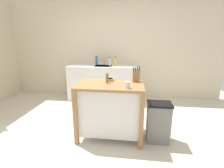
{
  "coord_description": "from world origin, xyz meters",
  "views": [
    {
      "loc": [
        0.57,
        -2.42,
        1.53
      ],
      "look_at": [
        0.23,
        0.22,
        0.84
      ],
      "focal_mm": 26.7,
      "sensor_mm": 36.0,
      "label": 1
    }
  ],
  "objects_px": {
    "pepper_grinder": "(107,78)",
    "sink_faucet": "(104,61)",
    "knife_block": "(136,76)",
    "bottle_spray_cleaner": "(115,62)",
    "drinking_cup": "(128,85)",
    "bottle_dish_soap": "(96,61)",
    "trash_bin": "(158,122)",
    "bottle_hand_soap": "(110,62)",
    "kitchen_island": "(110,108)",
    "bowl_ceramic_small": "(110,80)"
  },
  "relations": [
    {
      "from": "pepper_grinder",
      "to": "bowl_ceramic_small",
      "type": "bearing_deg",
      "value": 83.9
    },
    {
      "from": "drinking_cup",
      "to": "bottle_dish_soap",
      "type": "distance_m",
      "value": 2.27
    },
    {
      "from": "drinking_cup",
      "to": "sink_faucet",
      "type": "relative_size",
      "value": 0.43
    },
    {
      "from": "bowl_ceramic_small",
      "to": "sink_faucet",
      "type": "distance_m",
      "value": 1.76
    },
    {
      "from": "bowl_ceramic_small",
      "to": "bottle_spray_cleaner",
      "type": "bearing_deg",
      "value": 92.85
    },
    {
      "from": "kitchen_island",
      "to": "pepper_grinder",
      "type": "xyz_separation_m",
      "value": [
        -0.06,
        0.05,
        0.47
      ]
    },
    {
      "from": "bowl_ceramic_small",
      "to": "kitchen_island",
      "type": "bearing_deg",
      "value": -79.1
    },
    {
      "from": "kitchen_island",
      "to": "bottle_spray_cleaner",
      "type": "xyz_separation_m",
      "value": [
        -0.12,
        1.75,
        0.52
      ]
    },
    {
      "from": "pepper_grinder",
      "to": "sink_faucet",
      "type": "distance_m",
      "value": 1.91
    },
    {
      "from": "pepper_grinder",
      "to": "trash_bin",
      "type": "height_order",
      "value": "pepper_grinder"
    },
    {
      "from": "knife_block",
      "to": "sink_faucet",
      "type": "bearing_deg",
      "value": 115.57
    },
    {
      "from": "bottle_dish_soap",
      "to": "bottle_spray_cleaner",
      "type": "relative_size",
      "value": 1.01
    },
    {
      "from": "bottle_hand_soap",
      "to": "bottle_spray_cleaner",
      "type": "bearing_deg",
      "value": -0.04
    },
    {
      "from": "kitchen_island",
      "to": "bottle_hand_soap",
      "type": "distance_m",
      "value": 1.84
    },
    {
      "from": "sink_faucet",
      "to": "bottle_dish_soap",
      "type": "xyz_separation_m",
      "value": [
        -0.2,
        -0.04,
        0.0
      ]
    },
    {
      "from": "drinking_cup",
      "to": "trash_bin",
      "type": "xyz_separation_m",
      "value": [
        0.48,
        0.16,
        -0.62
      ]
    },
    {
      "from": "trash_bin",
      "to": "sink_faucet",
      "type": "distance_m",
      "value": 2.39
    },
    {
      "from": "drinking_cup",
      "to": "bottle_dish_soap",
      "type": "relative_size",
      "value": 0.39
    },
    {
      "from": "pepper_grinder",
      "to": "bottle_spray_cleaner",
      "type": "xyz_separation_m",
      "value": [
        -0.06,
        1.7,
        0.04
      ]
    },
    {
      "from": "trash_bin",
      "to": "bottle_dish_soap",
      "type": "relative_size",
      "value": 2.61
    },
    {
      "from": "trash_bin",
      "to": "bottle_hand_soap",
      "type": "relative_size",
      "value": 2.8
    },
    {
      "from": "bottle_dish_soap",
      "to": "bottle_spray_cleaner",
      "type": "height_order",
      "value": "bottle_dish_soap"
    },
    {
      "from": "bottle_hand_soap",
      "to": "pepper_grinder",
      "type": "bearing_deg",
      "value": -83.1
    },
    {
      "from": "knife_block",
      "to": "bottle_spray_cleaner",
      "type": "distance_m",
      "value": 1.62
    },
    {
      "from": "bowl_ceramic_small",
      "to": "sink_faucet",
      "type": "relative_size",
      "value": 0.63
    },
    {
      "from": "bowl_ceramic_small",
      "to": "sink_faucet",
      "type": "bearing_deg",
      "value": 102.79
    },
    {
      "from": "drinking_cup",
      "to": "pepper_grinder",
      "type": "distance_m",
      "value": 0.41
    },
    {
      "from": "knife_block",
      "to": "bottle_hand_soap",
      "type": "distance_m",
      "value": 1.67
    },
    {
      "from": "sink_faucet",
      "to": "drinking_cup",
      "type": "bearing_deg",
      "value": -71.76
    },
    {
      "from": "kitchen_island",
      "to": "bowl_ceramic_small",
      "type": "distance_m",
      "value": 0.46
    },
    {
      "from": "bottle_hand_soap",
      "to": "bowl_ceramic_small",
      "type": "bearing_deg",
      "value": -81.77
    },
    {
      "from": "pepper_grinder",
      "to": "trash_bin",
      "type": "bearing_deg",
      "value": -6.4
    },
    {
      "from": "bowl_ceramic_small",
      "to": "bottle_spray_cleaner",
      "type": "distance_m",
      "value": 1.55
    },
    {
      "from": "bottle_hand_soap",
      "to": "bottle_spray_cleaner",
      "type": "relative_size",
      "value": 0.94
    },
    {
      "from": "knife_block",
      "to": "bowl_ceramic_small",
      "type": "height_order",
      "value": "knife_block"
    },
    {
      "from": "trash_bin",
      "to": "sink_faucet",
      "type": "relative_size",
      "value": 2.86
    },
    {
      "from": "drinking_cup",
      "to": "pepper_grinder",
      "type": "xyz_separation_m",
      "value": [
        -0.33,
        0.25,
        0.03
      ]
    },
    {
      "from": "drinking_cup",
      "to": "pepper_grinder",
      "type": "relative_size",
      "value": 0.54
    },
    {
      "from": "sink_faucet",
      "to": "bottle_spray_cleaner",
      "type": "relative_size",
      "value": 0.92
    },
    {
      "from": "bottle_hand_soap",
      "to": "knife_block",
      "type": "bearing_deg",
      "value": -67.02
    },
    {
      "from": "pepper_grinder",
      "to": "bottle_dish_soap",
      "type": "xyz_separation_m",
      "value": [
        -0.57,
        1.83,
        0.05
      ]
    },
    {
      "from": "kitchen_island",
      "to": "trash_bin",
      "type": "xyz_separation_m",
      "value": [
        0.75,
        -0.04,
        -0.18
      ]
    },
    {
      "from": "drinking_cup",
      "to": "sink_faucet",
      "type": "distance_m",
      "value": 2.23
    },
    {
      "from": "pepper_grinder",
      "to": "sink_faucet",
      "type": "bearing_deg",
      "value": 101.23
    },
    {
      "from": "sink_faucet",
      "to": "trash_bin",
      "type": "bearing_deg",
      "value": -58.99
    },
    {
      "from": "knife_block",
      "to": "bottle_dish_soap",
      "type": "height_order",
      "value": "bottle_dish_soap"
    },
    {
      "from": "kitchen_island",
      "to": "bottle_spray_cleaner",
      "type": "height_order",
      "value": "bottle_spray_cleaner"
    },
    {
      "from": "bowl_ceramic_small",
      "to": "bottle_dish_soap",
      "type": "relative_size",
      "value": 0.58
    },
    {
      "from": "bowl_ceramic_small",
      "to": "drinking_cup",
      "type": "xyz_separation_m",
      "value": [
        0.31,
        -0.41,
        0.03
      ]
    },
    {
      "from": "knife_block",
      "to": "sink_faucet",
      "type": "relative_size",
      "value": 1.14
    }
  ]
}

